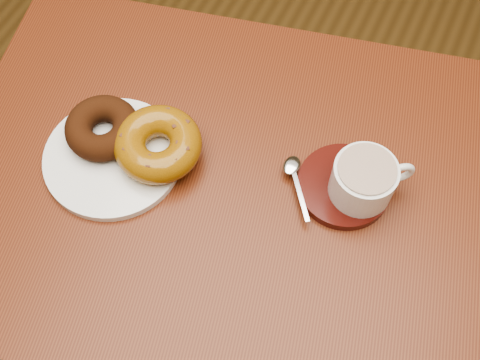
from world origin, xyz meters
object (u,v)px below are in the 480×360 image
at_px(cafe_table, 229,217).
at_px(coffee_cup, 365,179).
at_px(saucer, 344,186).
at_px(donut_plate, 113,157).

bearing_deg(cafe_table, coffee_cup, 6.40).
bearing_deg(saucer, coffee_cup, 0.40).
bearing_deg(cafe_table, saucer, 8.94).
bearing_deg(donut_plate, coffee_cup, 15.59).
height_order(cafe_table, donut_plate, donut_plate).
xyz_separation_m(donut_plate, saucer, (0.32, 0.10, 0.00)).
height_order(donut_plate, coffee_cup, coffee_cup).
height_order(cafe_table, saucer, saucer).
distance_m(donut_plate, saucer, 0.33).
height_order(donut_plate, saucer, saucer).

